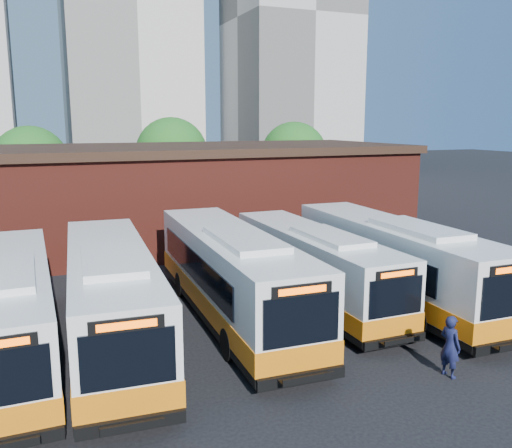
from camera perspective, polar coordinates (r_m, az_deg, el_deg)
name	(u,v)px	position (r m, az deg, el deg)	size (l,w,h in m)	color
ground	(346,352)	(19.69, 9.48, -13.19)	(220.00, 220.00, 0.00)	black
bus_farwest	(9,314)	(20.18, -24.52, -8.62)	(2.82, 12.86, 3.49)	silver
bus_west	(111,300)	(20.23, -15.02, -7.71)	(3.55, 13.58, 3.66)	silver
bus_midwest	(231,278)	(22.02, -2.61, -5.70)	(3.26, 13.95, 3.78)	silver
bus_mideast	(313,268)	(24.22, 6.03, -4.66)	(2.66, 12.45, 3.38)	silver
bus_east	(393,264)	(24.96, 14.26, -4.09)	(3.15, 13.79, 3.73)	silver
transit_worker	(450,346)	(18.44, 19.76, -12.01)	(0.73, 0.48, 2.01)	#131637
depot_building	(192,192)	(36.84, -6.79, 3.35)	(28.60, 12.60, 6.40)	maroon
tree_west	(31,163)	(47.38, -22.62, 5.92)	(6.00, 6.00, 7.65)	#382314
tree_mid	(172,153)	(50.69, -8.87, 7.36)	(6.56, 6.56, 8.36)	#382314
tree_east	(294,155)	(51.58, 4.00, 7.24)	(6.24, 6.24, 7.96)	#382314
tower_right	(290,18)	(93.64, 3.56, 20.78)	(18.00, 18.00, 49.20)	#B7B1A8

